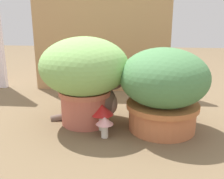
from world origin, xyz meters
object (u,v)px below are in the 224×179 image
leafy_planter (164,87)px  mushroom_ornament_pink (105,123)px  mushroom_ornament_red (102,111)px  grass_planter (85,73)px  cat (94,99)px

leafy_planter → mushroom_ornament_pink: (-0.26, -0.12, -0.14)m
mushroom_ornament_red → mushroom_ornament_pink: mushroom_ornament_red is taller
grass_planter → mushroom_ornament_pink: size_ratio=4.44×
leafy_planter → mushroom_ornament_pink: size_ratio=4.22×
cat → mushroom_ornament_pink: (0.07, -0.16, -0.05)m
mushroom_ornament_red → cat: bearing=121.1°
leafy_planter → mushroom_ornament_red: (-0.28, -0.04, -0.12)m
leafy_planter → mushroom_ornament_red: leafy_planter is taller
grass_planter → mushroom_ornament_pink: 0.27m
mushroom_ornament_red → grass_planter: bearing=139.7°
leafy_planter → mushroom_ornament_red: 0.31m
cat → mushroom_ornament_red: cat is taller
cat → mushroom_ornament_red: bearing=-58.9°
mushroom_ornament_pink → mushroom_ornament_red: bearing=105.0°
grass_planter → leafy_planter: (0.37, -0.04, -0.05)m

